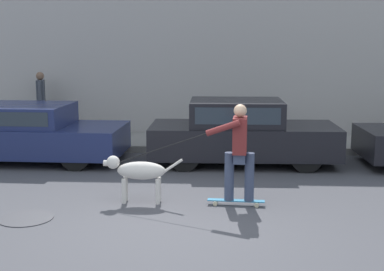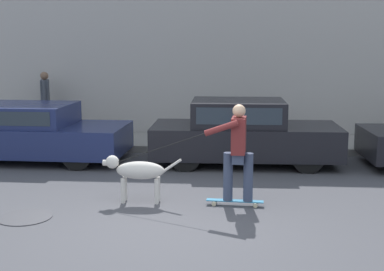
% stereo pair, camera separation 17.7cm
% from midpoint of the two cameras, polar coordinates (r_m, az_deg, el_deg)
% --- Properties ---
extents(ground_plane, '(36.00, 36.00, 0.00)m').
position_cam_midpoint_polar(ground_plane, '(7.52, -2.01, -9.91)').
color(ground_plane, '#47474C').
extents(back_wall, '(32.00, 0.30, 5.48)m').
position_cam_midpoint_polar(back_wall, '(14.37, 1.33, 10.61)').
color(back_wall, '#B2ADA8').
rests_on(back_wall, ground_plane).
extents(sidewalk_curb, '(30.00, 2.01, 0.16)m').
position_cam_midpoint_polar(sidewalk_curb, '(13.42, 1.00, -0.75)').
color(sidewalk_curb, gray).
rests_on(sidewalk_curb, ground_plane).
extents(parked_car_0, '(4.20, 1.94, 1.24)m').
position_cam_midpoint_polar(parked_car_0, '(12.18, -16.58, 0.26)').
color(parked_car_0, black).
rests_on(parked_car_0, ground_plane).
extents(parked_car_1, '(3.95, 1.76, 1.36)m').
position_cam_midpoint_polar(parked_car_1, '(11.35, 5.95, 0.19)').
color(parked_car_1, black).
rests_on(parked_car_1, ground_plane).
extents(dog, '(1.28, 0.29, 0.76)m').
position_cam_midpoint_polar(dog, '(8.63, -5.31, -3.80)').
color(dog, beige).
rests_on(dog, ground_plane).
extents(skateboarder, '(2.43, 0.61, 1.61)m').
position_cam_midpoint_polar(skateboarder, '(8.35, 5.50, -1.44)').
color(skateboarder, beige).
rests_on(skateboarder, ground_plane).
extents(pedestrian_with_bag, '(0.28, 0.63, 1.65)m').
position_cam_midpoint_polar(pedestrian_with_bag, '(14.60, -15.03, 3.73)').
color(pedestrian_with_bag, brown).
rests_on(pedestrian_with_bag, sidewalk_curb).
extents(manhole_cover, '(0.79, 0.79, 0.01)m').
position_cam_midpoint_polar(manhole_cover, '(8.32, -16.80, -8.35)').
color(manhole_cover, '#38383D').
rests_on(manhole_cover, ground_plane).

